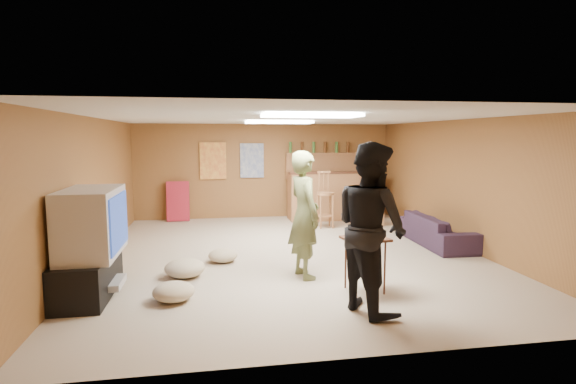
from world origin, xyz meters
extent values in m
plane|color=tan|center=(0.00, 0.00, 0.00)|extent=(7.00, 7.00, 0.00)
cube|color=silver|center=(0.00, 0.00, 2.20)|extent=(6.00, 7.00, 0.02)
cube|color=brown|center=(0.00, 3.50, 1.10)|extent=(6.00, 0.02, 2.20)
cube|color=brown|center=(0.00, -3.50, 1.10)|extent=(6.00, 0.02, 2.20)
cube|color=brown|center=(-3.00, 0.00, 1.10)|extent=(0.02, 7.00, 2.20)
cube|color=brown|center=(3.00, 0.00, 1.10)|extent=(0.02, 7.00, 2.20)
cube|color=black|center=(-2.72, -1.50, 0.25)|extent=(0.55, 1.30, 0.50)
cube|color=#B2B2B7|center=(-2.50, -1.50, 0.15)|extent=(0.35, 0.50, 0.08)
cube|color=#B2B2B7|center=(-2.65, -1.50, 0.90)|extent=(0.60, 1.10, 0.80)
cube|color=navy|center=(-2.34, -1.50, 0.90)|extent=(0.02, 0.95, 0.65)
cube|color=brown|center=(1.50, 2.95, 0.55)|extent=(2.00, 0.60, 1.10)
cube|color=#3F2014|center=(1.50, 2.70, 1.10)|extent=(2.10, 0.12, 0.05)
cube|color=brown|center=(1.50, 3.40, 1.50)|extent=(2.00, 0.18, 0.05)
cube|color=brown|center=(1.50, 3.42, 1.20)|extent=(2.00, 0.14, 0.60)
cube|color=#BF3F26|center=(-1.20, 3.46, 1.35)|extent=(0.60, 0.03, 0.85)
cube|color=#334C99|center=(-0.30, 3.46, 1.35)|extent=(0.55, 0.03, 0.80)
cube|color=#AA1F31|center=(-2.00, 3.30, 0.45)|extent=(0.50, 0.26, 0.91)
cube|color=white|center=(0.00, -1.50, 2.17)|extent=(1.20, 0.60, 0.04)
cube|color=white|center=(0.00, 1.20, 2.17)|extent=(1.20, 0.60, 0.04)
imported|color=#60683C|center=(-0.01, -1.19, 0.86)|extent=(0.54, 0.70, 1.72)
imported|color=black|center=(0.46, -2.45, 0.93)|extent=(0.94, 1.07, 1.86)
imported|color=black|center=(2.70, 0.22, 0.26)|extent=(0.75, 1.81, 0.52)
cube|color=#3F2014|center=(0.61, -1.88, 0.34)|extent=(0.58, 0.49, 0.68)
cylinder|color=red|center=(0.49, -1.84, 0.73)|extent=(0.10, 0.10, 0.11)
cylinder|color=red|center=(0.67, -1.99, 0.74)|extent=(0.11, 0.11, 0.12)
cylinder|color=navy|center=(0.73, -1.78, 0.74)|extent=(0.11, 0.11, 0.12)
ellipsoid|color=tan|center=(-1.62, -0.92, 0.12)|extent=(0.73, 0.73, 0.25)
ellipsoid|color=tan|center=(-1.09, -0.26, 0.10)|extent=(0.50, 0.50, 0.20)
ellipsoid|color=tan|center=(-1.70, -1.82, 0.11)|extent=(0.61, 0.61, 0.22)
camera|label=1|loc=(-1.23, -7.03, 1.91)|focal=28.00mm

